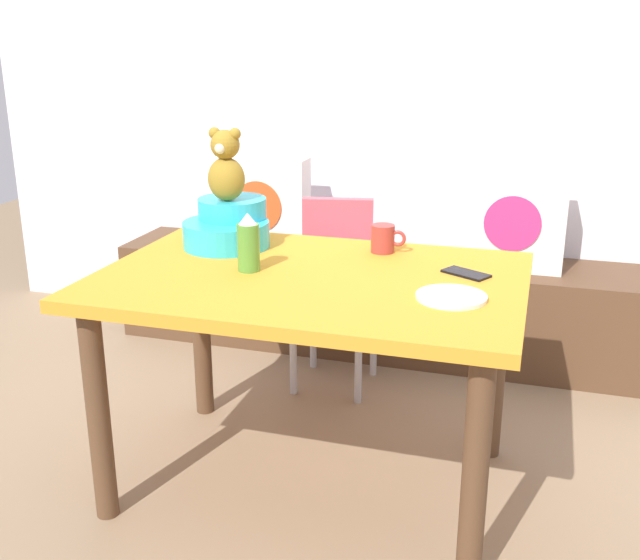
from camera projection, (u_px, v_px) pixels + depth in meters
The scene contains 14 objects.
ground_plane at pixel (311, 481), 2.55m from camera, with size 8.00×8.00×0.00m, color #8C7256.
back_wall at pixel (405, 68), 3.48m from camera, with size 4.40×0.10×2.60m, color silver.
window_bench at pixel (387, 303), 3.57m from camera, with size 2.60×0.44×0.46m, color brown.
pillow_floral_left at pixel (263, 203), 3.58m from camera, with size 0.44×0.15×0.44m.
pillow_floral_right at pixel (513, 220), 3.26m from camera, with size 0.44×0.15×0.44m.
book_stack at pixel (343, 246), 3.54m from camera, with size 0.20×0.14×0.07m, color #5D64C4.
dining_table at pixel (311, 306), 2.35m from camera, with size 1.31×0.90×0.74m.
highchair at pixel (335, 268), 3.12m from camera, with size 0.38×0.50×0.79m.
infant_seat_teal at pixel (228, 225), 2.62m from camera, with size 0.30×0.33×0.16m.
teddy_bear at pixel (226, 167), 2.55m from camera, with size 0.13×0.12×0.25m.
ketchup_bottle at pixel (248, 244), 2.33m from camera, with size 0.07×0.07×0.18m.
coffee_mug at pixel (384, 239), 2.54m from camera, with size 0.12×0.08×0.09m.
dinner_plate_near at pixel (451, 297), 2.10m from camera, with size 0.20×0.20×0.01m, color white.
cell_phone at pixel (466, 273), 2.31m from camera, with size 0.07×0.14×0.01m, color black.
Camera 1 is at (0.67, -2.10, 1.44)m, focal length 42.07 mm.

